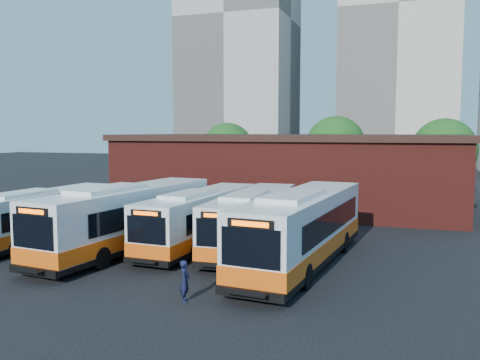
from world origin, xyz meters
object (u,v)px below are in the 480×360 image
(bus_mideast, at_px, (253,222))
(transit_worker, at_px, (185,281))
(bus_midwest, at_px, (201,220))
(bus_west, at_px, (127,220))
(bus_east, at_px, (303,231))
(bus_farwest, at_px, (41,219))

(bus_mideast, relative_size, transit_worker, 7.47)
(bus_midwest, height_order, transit_worker, bus_midwest)
(bus_west, bearing_deg, bus_east, 7.30)
(bus_east, bearing_deg, bus_midwest, 165.87)
(bus_west, bearing_deg, bus_mideast, 30.31)
(bus_east, height_order, transit_worker, bus_east)
(bus_farwest, relative_size, bus_west, 0.86)
(bus_west, bearing_deg, bus_midwest, 41.92)
(bus_west, relative_size, bus_midwest, 1.14)
(bus_farwest, relative_size, bus_east, 0.85)
(bus_farwest, bearing_deg, transit_worker, -25.51)
(bus_east, bearing_deg, transit_worker, -109.68)
(bus_east, bearing_deg, bus_farwest, -174.17)
(bus_farwest, height_order, bus_mideast, bus_mideast)
(bus_midwest, height_order, bus_mideast, bus_mideast)
(bus_east, xyz_separation_m, transit_worker, (-3.24, -6.92, -0.90))
(bus_west, distance_m, bus_mideast, 7.07)
(bus_east, distance_m, transit_worker, 7.70)
(bus_farwest, height_order, transit_worker, bus_farwest)
(bus_mideast, height_order, transit_worker, bus_mideast)
(bus_midwest, relative_size, transit_worker, 7.45)
(bus_mideast, bearing_deg, transit_worker, -90.09)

